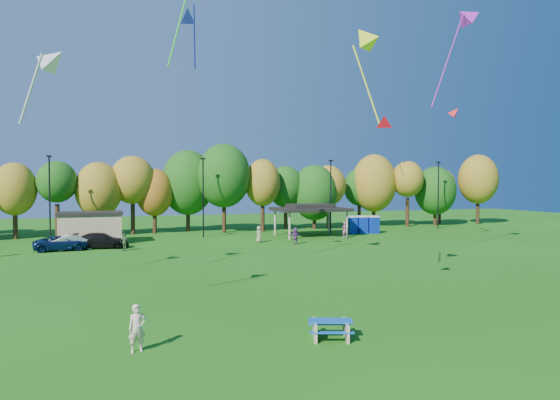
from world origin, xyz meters
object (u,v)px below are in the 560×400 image
object	(u,v)px
porta_potties	(362,224)
kite_flyer	(137,328)
car_c	(62,243)
car_d	(101,241)
picnic_table	(330,328)
car_b	(74,242)

from	to	relation	value
porta_potties	kite_flyer	world-z (taller)	porta_potties
porta_potties	car_c	world-z (taller)	porta_potties
kite_flyer	car_d	distance (m)	31.40
picnic_table	car_b	size ratio (longest dim) A/B	0.50
picnic_table	car_d	xyz separation A→B (m)	(-8.95, 32.28, 0.30)
car_c	picnic_table	bearing A→B (deg)	-163.79
porta_potties	kite_flyer	size ratio (longest dim) A/B	2.11
car_d	car_c	bearing A→B (deg)	106.90
picnic_table	car_c	bearing A→B (deg)	130.96
kite_flyer	car_b	distance (m)	31.37
porta_potties	picnic_table	xyz separation A→B (m)	(-21.35, -36.51, -0.66)
car_b	car_c	xyz separation A→B (m)	(-1.07, -0.25, -0.03)
picnic_table	car_c	size ratio (longest dim) A/B	0.43
picnic_table	car_c	xyz separation A→B (m)	(-12.39, 31.80, 0.24)
kite_flyer	car_c	world-z (taller)	kite_flyer
car_b	porta_potties	bearing A→B (deg)	-95.27
car_c	car_d	bearing A→B (deg)	-87.10
car_c	car_d	distance (m)	3.48
kite_flyer	car_c	distance (m)	31.28
porta_potties	kite_flyer	bearing A→B (deg)	-128.94
car_c	porta_potties	bearing A→B (deg)	-87.13
kite_flyer	car_c	bearing A→B (deg)	87.86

